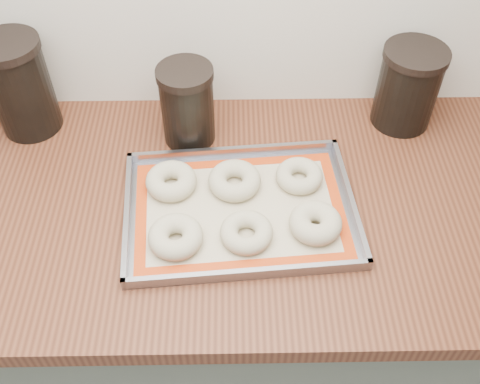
{
  "coord_description": "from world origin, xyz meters",
  "views": [
    {
      "loc": [
        0.02,
        0.92,
        1.78
      ],
      "look_at": [
        0.03,
        1.64,
        0.96
      ],
      "focal_mm": 42.0,
      "sensor_mm": 36.0,
      "label": 1
    }
  ],
  "objects_px": {
    "bagel_front_left": "(176,237)",
    "bagel_back_right": "(299,176)",
    "bagel_back_mid": "(235,180)",
    "canister_mid": "(187,105)",
    "bagel_front_mid": "(247,232)",
    "baking_tray": "(240,209)",
    "canister_right": "(408,87)",
    "canister_left": "(20,86)",
    "bagel_back_left": "(171,181)",
    "bagel_front_right": "(315,223)"
  },
  "relations": [
    {
      "from": "bagel_front_left",
      "to": "bagel_back_mid",
      "type": "xyz_separation_m",
      "value": [
        0.11,
        0.14,
        -0.0
      ]
    },
    {
      "from": "canister_left",
      "to": "canister_right",
      "type": "height_order",
      "value": "canister_left"
    },
    {
      "from": "baking_tray",
      "to": "bagel_back_left",
      "type": "bearing_deg",
      "value": 155.45
    },
    {
      "from": "baking_tray",
      "to": "bagel_front_left",
      "type": "distance_m",
      "value": 0.15
    },
    {
      "from": "baking_tray",
      "to": "bagel_front_left",
      "type": "relative_size",
      "value": 4.58
    },
    {
      "from": "bagel_front_left",
      "to": "canister_mid",
      "type": "bearing_deg",
      "value": 87.6
    },
    {
      "from": "bagel_back_left",
      "to": "canister_right",
      "type": "height_order",
      "value": "canister_right"
    },
    {
      "from": "canister_right",
      "to": "bagel_back_mid",
      "type": "bearing_deg",
      "value": -151.5
    },
    {
      "from": "bagel_back_left",
      "to": "canister_right",
      "type": "xyz_separation_m",
      "value": [
        0.52,
        0.21,
        0.07
      ]
    },
    {
      "from": "bagel_front_mid",
      "to": "canister_right",
      "type": "bearing_deg",
      "value": 43.25
    },
    {
      "from": "bagel_front_left",
      "to": "canister_mid",
      "type": "distance_m",
      "value": 0.31
    },
    {
      "from": "bagel_back_right",
      "to": "canister_mid",
      "type": "xyz_separation_m",
      "value": [
        -0.24,
        0.15,
        0.07
      ]
    },
    {
      "from": "bagel_front_left",
      "to": "canister_mid",
      "type": "height_order",
      "value": "canister_mid"
    },
    {
      "from": "bagel_back_left",
      "to": "bagel_back_mid",
      "type": "bearing_deg",
      "value": -0.0
    },
    {
      "from": "baking_tray",
      "to": "bagel_front_left",
      "type": "bearing_deg",
      "value": -147.02
    },
    {
      "from": "bagel_back_mid",
      "to": "canister_left",
      "type": "height_order",
      "value": "canister_left"
    },
    {
      "from": "bagel_back_right",
      "to": "canister_left",
      "type": "bearing_deg",
      "value": 162.16
    },
    {
      "from": "baking_tray",
      "to": "canister_mid",
      "type": "relative_size",
      "value": 2.6
    },
    {
      "from": "bagel_front_left",
      "to": "canister_right",
      "type": "height_order",
      "value": "canister_right"
    },
    {
      "from": "bagel_front_mid",
      "to": "bagel_front_right",
      "type": "distance_m",
      "value": 0.14
    },
    {
      "from": "bagel_front_right",
      "to": "bagel_back_mid",
      "type": "relative_size",
      "value": 0.94
    },
    {
      "from": "bagel_front_mid",
      "to": "canister_mid",
      "type": "bearing_deg",
      "value": 112.53
    },
    {
      "from": "canister_right",
      "to": "bagel_back_left",
      "type": "bearing_deg",
      "value": -157.89
    },
    {
      "from": "baking_tray",
      "to": "canister_right",
      "type": "bearing_deg",
      "value": 36.05
    },
    {
      "from": "baking_tray",
      "to": "bagel_front_right",
      "type": "height_order",
      "value": "bagel_front_right"
    },
    {
      "from": "bagel_back_mid",
      "to": "bagel_back_right",
      "type": "height_order",
      "value": "bagel_back_mid"
    },
    {
      "from": "baking_tray",
      "to": "bagel_front_mid",
      "type": "xyz_separation_m",
      "value": [
        0.01,
        -0.07,
        0.02
      ]
    },
    {
      "from": "bagel_front_mid",
      "to": "baking_tray",
      "type": "bearing_deg",
      "value": 99.21
    },
    {
      "from": "bagel_back_mid",
      "to": "canister_mid",
      "type": "height_order",
      "value": "canister_mid"
    },
    {
      "from": "bagel_front_right",
      "to": "bagel_back_mid",
      "type": "xyz_separation_m",
      "value": [
        -0.16,
        0.12,
        -0.0
      ]
    },
    {
      "from": "canister_right",
      "to": "canister_left",
      "type": "bearing_deg",
      "value": -179.69
    },
    {
      "from": "bagel_front_right",
      "to": "bagel_back_right",
      "type": "xyz_separation_m",
      "value": [
        -0.02,
        0.13,
        -0.0
      ]
    },
    {
      "from": "baking_tray",
      "to": "canister_mid",
      "type": "distance_m",
      "value": 0.27
    },
    {
      "from": "bagel_front_mid",
      "to": "bagel_back_right",
      "type": "xyz_separation_m",
      "value": [
        0.11,
        0.15,
        -0.0
      ]
    },
    {
      "from": "bagel_back_mid",
      "to": "canister_mid",
      "type": "xyz_separation_m",
      "value": [
        -0.1,
        0.16,
        0.07
      ]
    },
    {
      "from": "baking_tray",
      "to": "bagel_front_left",
      "type": "height_order",
      "value": "bagel_front_left"
    },
    {
      "from": "bagel_front_mid",
      "to": "canister_mid",
      "type": "xyz_separation_m",
      "value": [
        -0.12,
        0.29,
        0.07
      ]
    },
    {
      "from": "bagel_front_mid",
      "to": "bagel_front_right",
      "type": "relative_size",
      "value": 0.99
    },
    {
      "from": "canister_right",
      "to": "bagel_back_right",
      "type": "bearing_deg",
      "value": -141.97
    },
    {
      "from": "bagel_front_mid",
      "to": "bagel_back_mid",
      "type": "bearing_deg",
      "value": 99.08
    },
    {
      "from": "bagel_back_left",
      "to": "canister_mid",
      "type": "bearing_deg",
      "value": 79.07
    },
    {
      "from": "bagel_front_left",
      "to": "canister_right",
      "type": "bearing_deg",
      "value": 35.32
    },
    {
      "from": "bagel_back_right",
      "to": "canister_mid",
      "type": "bearing_deg",
      "value": 148.17
    },
    {
      "from": "bagel_front_left",
      "to": "bagel_front_right",
      "type": "relative_size",
      "value": 1.02
    },
    {
      "from": "bagel_back_mid",
      "to": "canister_left",
      "type": "distance_m",
      "value": 0.52
    },
    {
      "from": "bagel_front_mid",
      "to": "bagel_back_mid",
      "type": "relative_size",
      "value": 0.94
    },
    {
      "from": "bagel_front_mid",
      "to": "bagel_back_mid",
      "type": "xyz_separation_m",
      "value": [
        -0.02,
        0.13,
        0.0
      ]
    },
    {
      "from": "bagel_back_left",
      "to": "canister_right",
      "type": "distance_m",
      "value": 0.57
    },
    {
      "from": "bagel_front_left",
      "to": "bagel_back_right",
      "type": "distance_m",
      "value": 0.3
    },
    {
      "from": "bagel_front_right",
      "to": "canister_right",
      "type": "height_order",
      "value": "canister_right"
    }
  ]
}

